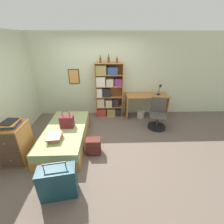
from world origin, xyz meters
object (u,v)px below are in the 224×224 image
at_px(handbag, 67,121).
at_px(book_stack_on_bed, 55,138).
at_px(bookcase, 108,92).
at_px(desk, 146,101).
at_px(desk_lamp, 160,87).
at_px(suitcase, 58,182).
at_px(desk_chair, 157,119).
at_px(bottle_brown, 109,60).
at_px(magazine_pile_on_dresser, 10,124).
at_px(dresser, 15,143).
at_px(waste_bin, 141,114).
at_px(bed, 66,135).
at_px(backpack, 94,146).
at_px(bottle_clear, 117,60).
at_px(bottle_green, 100,60).

bearing_deg(handbag, book_stack_on_bed, -105.24).
distance_m(book_stack_on_bed, bookcase, 2.27).
xyz_separation_m(desk, desk_lamp, (0.40, 0.01, 0.47)).
xyz_separation_m(suitcase, bookcase, (0.83, 2.89, 0.54)).
bearing_deg(desk, desk_chair, -74.85).
relative_size(suitcase, bottle_brown, 2.98).
relative_size(magazine_pile_on_dresser, bookcase, 0.21).
bearing_deg(suitcase, desk_chair, 42.79).
relative_size(dresser, waste_bin, 3.37).
xyz_separation_m(bottle_brown, desk, (1.23, -0.08, -1.30)).
xyz_separation_m(bookcase, waste_bin, (1.10, -0.15, -0.71)).
bearing_deg(desk_chair, desk_lamp, 73.11).
height_order(book_stack_on_bed, desk_lamp, desk_lamp).
bearing_deg(book_stack_on_bed, desk_lamp, 33.11).
distance_m(magazine_pile_on_dresser, desk_chair, 3.65).
bearing_deg(desk_chair, dresser, -159.76).
bearing_deg(bottle_brown, bookcase, 157.91).
bearing_deg(magazine_pile_on_dresser, bed, 35.26).
height_order(suitcase, magazine_pile_on_dresser, magazine_pile_on_dresser).
distance_m(bookcase, backpack, 2.01).
height_order(suitcase, dresser, dresser).
height_order(bed, desk, desk).
distance_m(suitcase, desk_lamp, 3.83).
height_order(bed, backpack, bed).
bearing_deg(magazine_pile_on_dresser, desk, 31.40).
distance_m(handbag, desk_lamp, 3.01).
bearing_deg(handbag, desk_chair, 13.75).
xyz_separation_m(bed, bottle_brown, (1.11, 1.42, 1.64)).
xyz_separation_m(bottle_clear, desk, (0.98, -0.08, -1.28)).
bearing_deg(desk_chair, bookcase, 151.77).
distance_m(dresser, bottle_green, 3.02).
xyz_separation_m(book_stack_on_bed, bottle_green, (0.96, 1.93, 1.35)).
height_order(handbag, book_stack_on_bed, handbag).
xyz_separation_m(bottle_clear, desk_lamp, (1.38, -0.07, -0.81)).
xyz_separation_m(suitcase, desk_chair, (2.28, 2.12, -0.03)).
height_order(book_stack_on_bed, suitcase, suitcase).
bearing_deg(bookcase, bottle_brown, -22.09).
bearing_deg(book_stack_on_bed, bookcase, 58.89).
bearing_deg(book_stack_on_bed, handbag, 74.76).
relative_size(bed, suitcase, 2.73).
distance_m(bed, bottle_green, 2.34).
bearing_deg(magazine_pile_on_dresser, suitcase, -38.47).
bearing_deg(desk, bottle_green, 176.06).
distance_m(dresser, waste_bin, 3.59).
bearing_deg(bottle_brown, waste_bin, -7.06).
relative_size(bottle_brown, backpack, 0.64).
bearing_deg(waste_bin, bottle_brown, 172.94).
height_order(book_stack_on_bed, waste_bin, book_stack_on_bed).
distance_m(book_stack_on_bed, bottle_brown, 2.63).
bearing_deg(desk, bottle_clear, 175.31).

